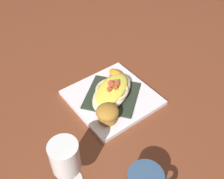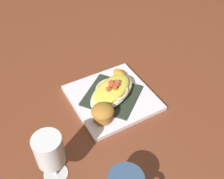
{
  "view_description": "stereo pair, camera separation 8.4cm",
  "coord_description": "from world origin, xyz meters",
  "px_view_note": "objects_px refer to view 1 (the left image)",
  "views": [
    {
      "loc": [
        0.42,
        0.44,
        0.63
      ],
      "look_at": [
        0.0,
        0.0,
        0.04
      ],
      "focal_mm": 42.54,
      "sensor_mm": 36.0,
      "label": 1
    },
    {
      "loc": [
        0.36,
        0.49,
        0.63
      ],
      "look_at": [
        0.0,
        0.0,
        0.04
      ],
      "focal_mm": 42.54,
      "sensor_mm": 36.0,
      "label": 2
    }
  ],
  "objects_px": {
    "gratin_dish": "(112,90)",
    "orange_garnish": "(116,74)",
    "muffin": "(107,113)",
    "square_plate": "(112,98)",
    "stemmed_glass": "(65,159)"
  },
  "relations": [
    {
      "from": "muffin",
      "to": "square_plate",
      "type": "bearing_deg",
      "value": -141.52
    },
    {
      "from": "square_plate",
      "to": "gratin_dish",
      "type": "height_order",
      "value": "gratin_dish"
    },
    {
      "from": "orange_garnish",
      "to": "muffin",
      "type": "bearing_deg",
      "value": 38.49
    },
    {
      "from": "square_plate",
      "to": "muffin",
      "type": "bearing_deg",
      "value": 38.48
    },
    {
      "from": "orange_garnish",
      "to": "stemmed_glass",
      "type": "height_order",
      "value": "stemmed_glass"
    },
    {
      "from": "square_plate",
      "to": "stemmed_glass",
      "type": "relative_size",
      "value": 1.7
    },
    {
      "from": "square_plate",
      "to": "muffin",
      "type": "xyz_separation_m",
      "value": [
        0.08,
        0.06,
        0.03
      ]
    },
    {
      "from": "orange_garnish",
      "to": "stemmed_glass",
      "type": "distance_m",
      "value": 0.41
    },
    {
      "from": "orange_garnish",
      "to": "square_plate",
      "type": "bearing_deg",
      "value": 38.49
    },
    {
      "from": "gratin_dish",
      "to": "orange_garnish",
      "type": "distance_m",
      "value": 0.1
    },
    {
      "from": "gratin_dish",
      "to": "muffin",
      "type": "relative_size",
      "value": 3.18
    },
    {
      "from": "gratin_dish",
      "to": "orange_garnish",
      "type": "relative_size",
      "value": 3.28
    },
    {
      "from": "stemmed_glass",
      "to": "gratin_dish",
      "type": "bearing_deg",
      "value": -154.17
    },
    {
      "from": "orange_garnish",
      "to": "stemmed_glass",
      "type": "bearing_deg",
      "value": 28.88
    },
    {
      "from": "gratin_dish",
      "to": "stemmed_glass",
      "type": "height_order",
      "value": "stemmed_glass"
    }
  ]
}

